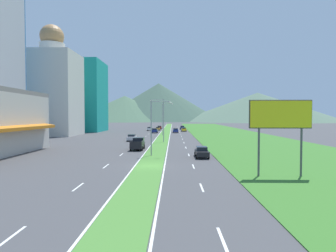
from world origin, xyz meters
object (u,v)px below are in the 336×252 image
Objects in this scene: car_7 at (176,130)px; pickup_truck_0 at (138,144)px; car_3 at (182,128)px; car_6 at (184,129)px; car_4 at (150,129)px; car_5 at (155,131)px; car_0 at (202,152)px; car_1 at (158,129)px; billboard_roadside at (281,118)px; car_8 at (159,127)px; car_2 at (132,138)px; street_lamp_near at (154,123)px; street_lamp_mid at (162,117)px; street_lamp_far at (164,117)px.

pickup_truck_0 is at bearing -7.95° from car_7.
car_3 reaches higher than car_6.
car_4 is at bearing 2.86° from pickup_truck_0.
car_5 is 0.77× the size of pickup_truck_0.
car_5 reaches higher than car_0.
car_1 is 17.18m from car_5.
car_6 is (-6.29, 81.28, -4.94)m from billboard_roadside.
car_1 is at bearing -156.42° from car_7.
car_1 is at bearing -0.69° from car_5.
car_6 is (10.20, -7.32, 0.03)m from car_1.
car_0 is 1.01× the size of car_4.
car_0 is 13.93m from pickup_truck_0.
car_6 is at bearing -151.41° from car_8.
car_2 reaches higher than car_0.
street_lamp_near is 84.29m from car_3.
car_3 reaches higher than car_8.
car_2 is 60.54m from car_8.
car_2 is 1.03× the size of car_3.
car_5 is 28.40m from car_8.
car_6 is at bearing 94.43° from billboard_roadside.
car_4 is 64.14m from pickup_truck_0.
street_lamp_mid is 2.20× the size of car_3.
pickup_truck_0 is (-10.22, 9.46, 0.22)m from car_0.
billboard_roadside reaches higher than car_0.
street_lamp_mid is 52.56m from car_1.
street_lamp_near is at bearing 132.67° from billboard_roadside.
car_2 is 17.39m from pickup_truck_0.
billboard_roadside is at bearing 7.45° from car_7.
billboard_roadside reaches higher than car_2.
street_lamp_far reaches higher than street_lamp_near.
car_5 is 49.07m from pickup_truck_0.
car_1 is 11.23m from car_8.
car_2 is (-13.70, 26.49, 0.03)m from car_0.
billboard_roadside is at bearing -70.65° from street_lamp_mid.
car_7 reaches higher than car_6.
street_lamp_mid is 24.83m from car_0.
pickup_truck_0 is (-10.15, -75.82, 0.20)m from car_3.
billboard_roadside is at bearing -143.57° from pickup_truck_0.
street_lamp_far is 24.32m from car_6.
street_lamp_far is 36.56m from pickup_truck_0.
car_7 is (-3.20, -8.73, 0.03)m from car_6.
street_lamp_far reaches higher than billboard_roadside.
street_lamp_mid is at bearing -175.93° from car_1.
car_4 is at bearing -48.59° from car_3.
street_lamp_mid reaches higher than car_0.
car_8 is at bearing -173.36° from car_0.
street_lamp_mid is at bearing -164.54° from car_0.
pickup_truck_0 reaches higher than car_8.
car_0 is 59.44m from car_5.
car_8 is (-3.62, 63.44, -4.75)m from street_lamp_mid.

